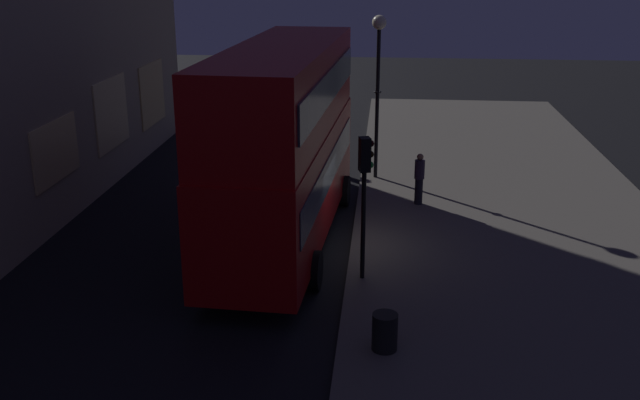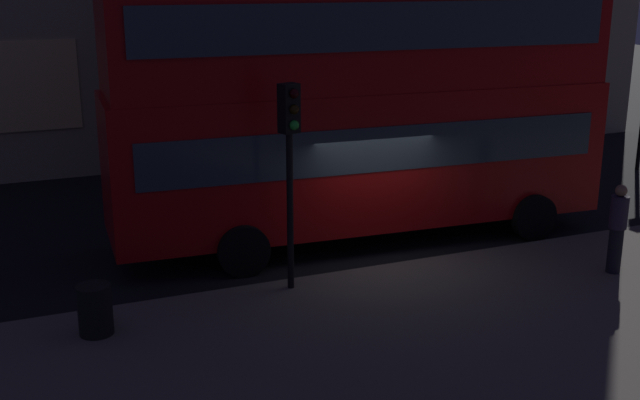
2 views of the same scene
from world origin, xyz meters
The scene contains 8 objects.
ground_plane centered at (0.00, 0.00, 0.00)m, with size 80.00×80.00×0.00m, color black.
sidewalk_slab centered at (0.00, -5.45, 0.06)m, with size 44.00×9.89×0.12m, color #5B564F.
double_decker_bus centered at (0.28, 1.42, 3.17)m, with size 10.77×3.34×5.73m.
traffic_light_near_kerb centered at (-2.15, -0.93, 2.80)m, with size 0.38×0.39×3.72m.
traffic_light_far_side centered at (10.57, 3.97, 2.83)m, with size 0.34×0.37×3.93m.
street_lamp centered at (6.73, -1.06, 4.43)m, with size 0.51×0.51×5.90m.
pedestrian centered at (3.81, -2.55, 1.02)m, with size 0.33×0.33×1.73m.
litter_bin centered at (-5.68, -1.52, 0.53)m, with size 0.54×0.54×0.82m, color black.
Camera 1 is at (-19.26, -1.43, 8.11)m, focal length 40.72 mm.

